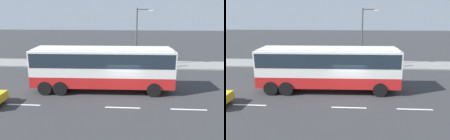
% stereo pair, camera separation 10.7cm
% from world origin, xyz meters
% --- Properties ---
extents(ground_plane, '(120.00, 120.00, 0.00)m').
position_xyz_m(ground_plane, '(0.00, 0.00, 0.00)').
color(ground_plane, '#333335').
extents(sidewalk_curb, '(80.00, 4.00, 0.15)m').
position_xyz_m(sidewalk_curb, '(0.00, 9.90, 0.07)').
color(sidewalk_curb, gray).
rests_on(sidewalk_curb, ground_plane).
extents(lane_centreline, '(39.19, 0.16, 0.01)m').
position_xyz_m(lane_centreline, '(1.47, -2.67, 0.00)').
color(lane_centreline, white).
rests_on(lane_centreline, ground_plane).
extents(coach_bus, '(11.30, 2.92, 3.55)m').
position_xyz_m(coach_bus, '(-1.72, 0.63, 2.20)').
color(coach_bus, red).
rests_on(coach_bus, ground_plane).
extents(pedestrian_near_curb, '(0.32, 0.32, 1.62)m').
position_xyz_m(pedestrian_near_curb, '(5.42, 8.63, 1.08)').
color(pedestrian_near_curb, '#38334C').
rests_on(pedestrian_near_curb, sidewalk_curb).
extents(street_lamp, '(1.79, 0.24, 6.55)m').
position_xyz_m(street_lamp, '(1.41, 8.24, 3.94)').
color(street_lamp, '#47474C').
rests_on(street_lamp, sidewalk_curb).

